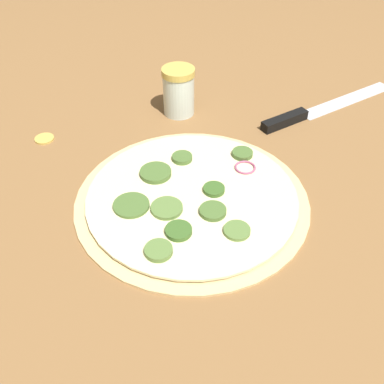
# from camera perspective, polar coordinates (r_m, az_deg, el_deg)

# --- Properties ---
(ground_plane) EXTENTS (3.00, 3.00, 0.00)m
(ground_plane) POSITION_cam_1_polar(r_m,az_deg,el_deg) (0.69, 0.00, -1.12)
(ground_plane) COLOR brown
(pizza) EXTENTS (0.36, 0.36, 0.02)m
(pizza) POSITION_cam_1_polar(r_m,az_deg,el_deg) (0.68, -0.08, -0.76)
(pizza) COLOR #D6B77A
(pizza) RESTS_ON ground_plane
(knife) EXTENTS (0.33, 0.12, 0.02)m
(knife) POSITION_cam_1_polar(r_m,az_deg,el_deg) (0.91, 14.48, 9.71)
(knife) COLOR silver
(knife) RESTS_ON ground_plane
(spice_jar) EXTENTS (0.06, 0.06, 0.09)m
(spice_jar) POSITION_cam_1_polar(r_m,az_deg,el_deg) (0.87, -1.71, 12.68)
(spice_jar) COLOR silver
(spice_jar) RESTS_ON ground_plane
(loose_cap) EXTENTS (0.03, 0.03, 0.01)m
(loose_cap) POSITION_cam_1_polar(r_m,az_deg,el_deg) (0.85, -18.26, 6.55)
(loose_cap) COLOR gold
(loose_cap) RESTS_ON ground_plane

